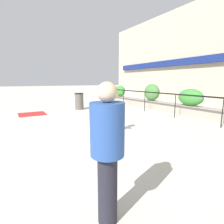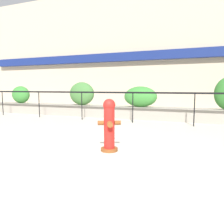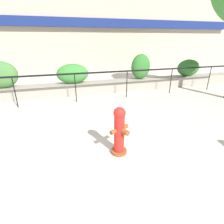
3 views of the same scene
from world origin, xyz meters
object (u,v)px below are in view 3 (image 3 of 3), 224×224
Objects in this scene: hedge_bush_3 at (141,67)px; fire_hydrant at (119,131)px; hedge_bush_1 at (1,75)px; hedge_bush_4 at (188,68)px; hedge_bush_2 at (73,74)px.

hedge_bush_3 is 1.10× the size of fire_hydrant.
hedge_bush_1 is 8.78m from hedge_bush_4.
hedge_bush_1 is 2.76m from hedge_bush_2.
hedge_bush_3 reaches higher than hedge_bush_2.
hedge_bush_1 is 1.02× the size of hedge_bush_3.
hedge_bush_1 is at bearing 180.00° from hedge_bush_4.
hedge_bush_3 is at bearing 0.00° from hedge_bush_2.
hedge_bush_2 is 6.02m from hedge_bush_4.
hedge_bush_1 is at bearing 180.00° from hedge_bush_3.
hedge_bush_4 is at bearing 41.28° from fire_hydrant.
hedge_bush_1 reaches higher than hedge_bush_4.
hedge_bush_4 is (8.78, 0.00, -0.10)m from hedge_bush_1.
hedge_bush_2 is 1.28× the size of fire_hydrant.
hedge_bush_1 is at bearing 180.00° from hedge_bush_2.
hedge_bush_3 reaches higher than hedge_bush_1.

